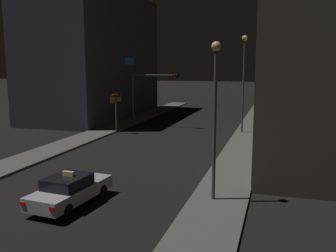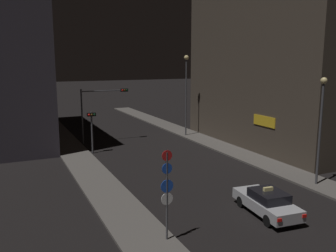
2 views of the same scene
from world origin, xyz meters
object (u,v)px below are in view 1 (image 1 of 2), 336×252
taxi (70,190)px  traffic_light_overhead (150,88)px  street_lamp_near_block (215,102)px  traffic_light_left_kerb (116,104)px  street_lamp_far_block (244,68)px

taxi → traffic_light_overhead: 22.39m
traffic_light_overhead → street_lamp_near_block: (10.02, -19.51, 0.64)m
traffic_light_overhead → traffic_light_left_kerb: 4.83m
taxi → street_lamp_far_block: street_lamp_far_block is taller
traffic_light_overhead → traffic_light_left_kerb: size_ratio=1.45×
taxi → street_lamp_far_block: size_ratio=0.51×
traffic_light_left_kerb → street_lamp_far_block: size_ratio=0.44×
street_lamp_near_block → traffic_light_overhead: bearing=117.2°
traffic_light_overhead → traffic_light_left_kerb: (-1.89, -4.25, -1.33)m
traffic_light_overhead → street_lamp_near_block: street_lamp_near_block is taller
taxi → traffic_light_left_kerb: bearing=107.9°
traffic_light_left_kerb → traffic_light_overhead: bearing=66.1°
taxi → street_lamp_near_block: (6.25, 2.29, 4.02)m
street_lamp_near_block → taxi: bearing=-159.8°
traffic_light_left_kerb → street_lamp_near_block: street_lamp_near_block is taller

